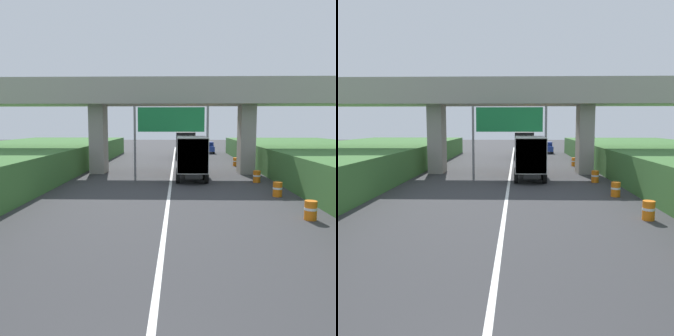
% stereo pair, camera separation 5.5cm
% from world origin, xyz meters
% --- Properties ---
extents(lane_centre_stripe, '(0.20, 85.52, 0.01)m').
position_xyz_m(lane_centre_stripe, '(0.00, 22.76, 0.00)').
color(lane_centre_stripe, white).
rests_on(lane_centre_stripe, ground).
extents(overpass_bridge, '(40.00, 4.80, 8.33)m').
position_xyz_m(overpass_bridge, '(0.00, 28.45, 6.35)').
color(overpass_bridge, '#9E998E').
rests_on(overpass_bridge, ground).
extents(overhead_highway_sign, '(5.88, 0.18, 5.83)m').
position_xyz_m(overhead_highway_sign, '(0.00, 24.11, 4.35)').
color(overhead_highway_sign, slate).
rests_on(overhead_highway_sign, ground).
extents(truck_orange, '(2.44, 7.30, 3.44)m').
position_xyz_m(truck_orange, '(1.62, 24.87, 1.93)').
color(truck_orange, black).
rests_on(truck_orange, ground).
extents(truck_black, '(2.44, 7.30, 3.44)m').
position_xyz_m(truck_black, '(1.47, 42.22, 1.93)').
color(truck_black, black).
rests_on(truck_black, ground).
extents(truck_yellow, '(2.44, 7.30, 3.44)m').
position_xyz_m(truck_yellow, '(1.89, 51.26, 1.93)').
color(truck_yellow, black).
rests_on(truck_yellow, ground).
extents(car_silver, '(1.86, 4.10, 1.72)m').
position_xyz_m(car_silver, '(1.69, 32.98, 0.86)').
color(car_silver, '#B2B5B7').
rests_on(car_silver, ground).
extents(car_blue, '(1.86, 4.10, 1.72)m').
position_xyz_m(car_blue, '(5.17, 51.61, 0.86)').
color(car_blue, '#233D9E').
rests_on(car_blue, ground).
extents(construction_barrel_1, '(0.57, 0.57, 0.90)m').
position_xyz_m(construction_barrel_1, '(6.70, 12.35, 0.46)').
color(construction_barrel_1, orange).
rests_on(construction_barrel_1, ground).
extents(construction_barrel_2, '(0.57, 0.57, 0.90)m').
position_xyz_m(construction_barrel_2, '(6.66, 17.76, 0.46)').
color(construction_barrel_2, orange).
rests_on(construction_barrel_2, ground).
extents(construction_barrel_3, '(0.57, 0.57, 0.90)m').
position_xyz_m(construction_barrel_3, '(6.57, 23.18, 0.46)').
color(construction_barrel_3, orange).
rests_on(construction_barrel_3, ground).
extents(construction_barrel_4, '(0.57, 0.57, 0.90)m').
position_xyz_m(construction_barrel_4, '(6.62, 28.59, 0.46)').
color(construction_barrel_4, orange).
rests_on(construction_barrel_4, ground).
extents(construction_barrel_5, '(0.57, 0.57, 0.90)m').
position_xyz_m(construction_barrel_5, '(6.68, 34.00, 0.46)').
color(construction_barrel_5, orange).
rests_on(construction_barrel_5, ground).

